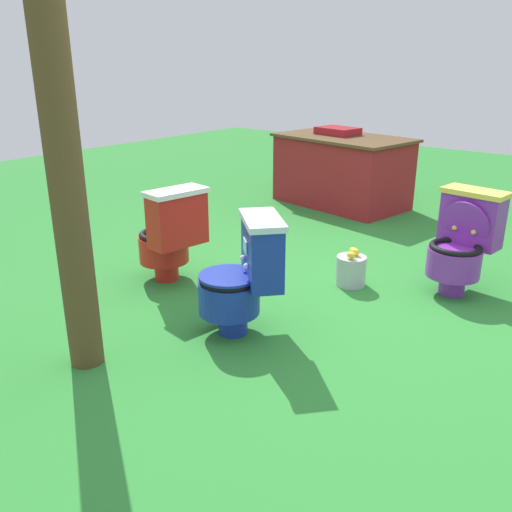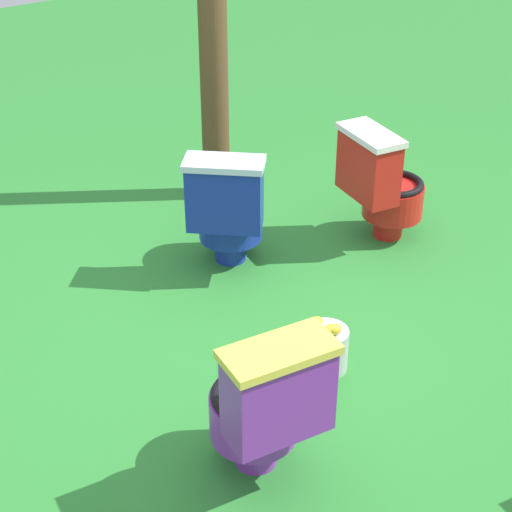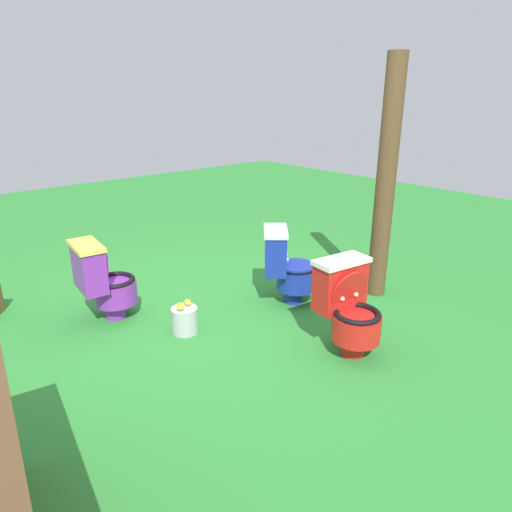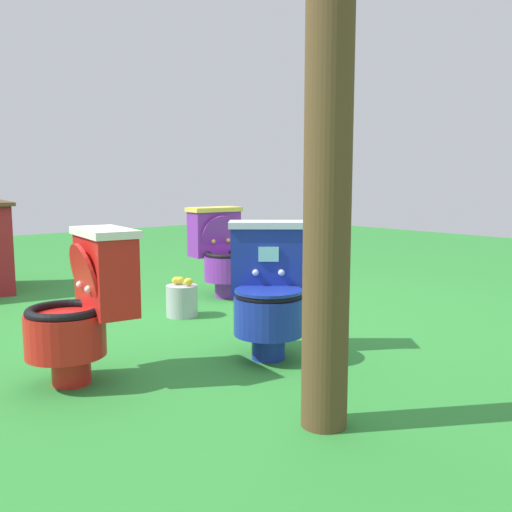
% 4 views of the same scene
% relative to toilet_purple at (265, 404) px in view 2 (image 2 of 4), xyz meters
% --- Properties ---
extents(ground, '(14.00, 14.00, 0.00)m').
position_rel_toilet_purple_xyz_m(ground, '(-0.59, -0.69, -0.37)').
color(ground, '#2D8433').
extents(toilet_purple, '(0.46, 0.54, 0.73)m').
position_rel_toilet_purple_xyz_m(toilet_purple, '(0.00, 0.00, 0.00)').
color(toilet_purple, purple).
rests_on(toilet_purple, ground).
extents(toilet_blue, '(0.63, 0.63, 0.73)m').
position_rel_toilet_purple_xyz_m(toilet_blue, '(-0.79, -1.45, -0.00)').
color(toilet_blue, '#192D9E').
rests_on(toilet_blue, ground).
extents(toilet_red, '(0.55, 0.47, 0.73)m').
position_rel_toilet_purple_xyz_m(toilet_red, '(-1.72, -1.18, 0.00)').
color(toilet_red, red).
rests_on(toilet_red, ground).
extents(wooden_post, '(0.18, 0.18, 2.24)m').
position_rel_toilet_purple_xyz_m(wooden_post, '(-1.24, -2.27, 0.75)').
color(wooden_post, brown).
rests_on(wooden_post, ground).
extents(lemon_bucket, '(0.22, 0.22, 0.28)m').
position_rel_toilet_purple_xyz_m(lemon_bucket, '(-0.65, -0.39, -0.26)').
color(lemon_bucket, '#B7B7BF').
rests_on(lemon_bucket, ground).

